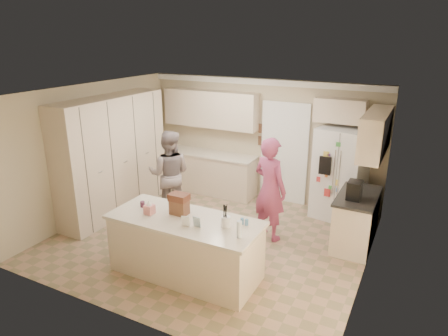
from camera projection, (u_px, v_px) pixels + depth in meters
The scene contains 41 objects.
floor at pixel (210, 240), 7.11m from camera, with size 5.20×4.60×0.02m, color #A27F64.
ceiling at pixel (208, 92), 6.27m from camera, with size 5.20×4.60×0.02m, color white.
wall_back at pixel (261, 139), 8.63m from camera, with size 5.20×0.02×2.60m, color #C6B592.
wall_front at pixel (114, 226), 4.74m from camera, with size 5.20×0.02×2.60m, color #C6B592.
wall_left at pixel (93, 150), 7.82m from camera, with size 0.02×4.60×2.60m, color #C6B592.
wall_right at pixel (372, 198), 5.56m from camera, with size 0.02×4.60×2.60m, color #C6B592.
crown_back at pixel (262, 82), 8.20m from camera, with size 5.20×0.08×0.12m, color white.
pantry_bank at pixel (113, 156), 7.90m from camera, with size 0.60×2.60×2.35m, color beige.
back_base_cab at pixel (209, 173), 9.15m from camera, with size 2.20×0.60×0.88m, color beige.
back_countertop at pixel (208, 154), 8.99m from camera, with size 2.24×0.63×0.04m, color beige.
back_upper_cab at pixel (210, 109), 8.79m from camera, with size 2.20×0.35×0.80m, color beige.
doorway_opening at pixel (285, 154), 8.45m from camera, with size 0.90×0.06×2.10m, color black.
doorway_casing at pixel (284, 155), 8.42m from camera, with size 1.02×0.03×2.22m, color white.
wall_frame_upper at pixel (262, 129), 8.51m from camera, with size 0.15×0.02×0.20m, color brown.
wall_frame_lower at pixel (261, 141), 8.60m from camera, with size 0.15×0.02×0.20m, color brown.
refrigerator at pixel (340, 174), 7.69m from camera, with size 0.90×0.70×1.80m, color white.
fridge_seam at pixel (336, 180), 7.40m from camera, with size 0.01×0.02×1.78m, color gray.
fridge_dispenser at pixel (325, 166), 7.40m from camera, with size 0.22×0.03×0.35m, color black.
fridge_handle_l at pixel (334, 172), 7.36m from camera, with size 0.02×0.02×0.85m, color silver.
fridge_handle_r at pixel (339, 173), 7.31m from camera, with size 0.02×0.02×0.85m, color silver.
over_fridge_cab at pixel (340, 111), 7.51m from camera, with size 0.95×0.35×0.45m, color beige.
right_base_cab at pixel (356, 221), 6.81m from camera, with size 0.60×1.20×0.88m, color beige.
right_countertop at pixel (358, 196), 6.67m from camera, with size 0.63×1.24×0.04m, color #2D2B28.
right_upper_cab at pixel (376, 133), 6.44m from camera, with size 0.35×1.50×0.70m, color beige.
coffee_maker at pixel (355, 190), 6.46m from camera, with size 0.22×0.28×0.30m, color black.
island_base at pixel (186, 248), 5.95m from camera, with size 2.20×0.90×0.88m, color beige.
island_top at pixel (185, 220), 5.80m from camera, with size 2.28×0.96×0.05m, color beige.
utensil_crock at pixel (226, 222), 5.53m from camera, with size 0.13×0.13×0.15m, color white.
tissue_box at pixel (149, 209), 5.93m from camera, with size 0.13×0.13×0.14m, color #E98682.
tissue_plume at pixel (149, 203), 5.89m from camera, with size 0.08×0.08×0.08m, color white.
dollhouse_body at pixel (179, 207), 5.91m from camera, with size 0.26×0.18×0.22m, color brown.
dollhouse_roof at pixel (179, 197), 5.86m from camera, with size 0.28×0.20×0.10m, color #592D1E.
jam_jar at pixel (142, 204), 6.17m from camera, with size 0.07×0.07×0.09m, color #59263F.
greeting_card_a at pixel (186, 221), 5.54m from camera, with size 0.12×0.01×0.16m, color white.
greeting_card_b at pixel (197, 222), 5.51m from camera, with size 0.12×0.01×0.16m, color silver.
water_bottle at pixel (239, 229), 5.22m from camera, with size 0.07×0.07×0.24m, color silver.
shaker_salt at pixel (242, 221), 5.61m from camera, with size 0.05×0.05×0.09m, color teal.
shaker_pepper at pixel (247, 222), 5.58m from camera, with size 0.05×0.05×0.09m, color teal.
teen_boy at pixel (170, 174), 7.80m from camera, with size 0.84×0.66×1.73m, color gray.
teen_girl at pixel (270, 189), 6.91m from camera, with size 0.67×0.44×1.84m, color #AD415C.
fridge_magnets at pixel (336, 180), 7.39m from camera, with size 0.76×0.02×1.44m, color tan, non-canonical shape.
Camera 1 is at (3.12, -5.51, 3.48)m, focal length 32.00 mm.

